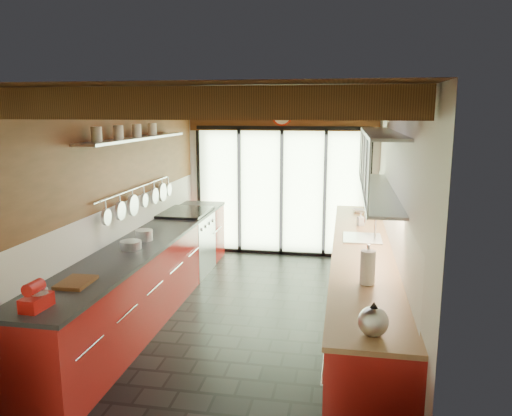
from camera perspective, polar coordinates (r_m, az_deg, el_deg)
name	(u,v)px	position (r m, az deg, el deg)	size (l,w,h in m)	color
ground	(252,316)	(6.13, -0.47, -12.27)	(5.50, 5.50, 0.00)	black
room_shell	(252,180)	(5.68, -0.50, 3.22)	(5.50, 5.50, 5.50)	silver
ceiling_beams	(257,108)	(6.00, 0.17, 11.38)	(3.14, 5.06, 4.90)	#593316
glass_door	(282,158)	(8.33, 2.96, 5.76)	(2.95, 0.10, 2.90)	#C6EAAD
left_counter	(150,274)	(6.31, -12.02, -7.35)	(0.68, 5.00, 0.92)	#A01915
range_stove	(187,243)	(7.61, -7.93, -3.94)	(0.66, 0.90, 0.97)	silver
right_counter	(361,286)	(5.88, 11.96, -8.75)	(0.68, 5.00, 0.92)	#A01915
sink_assembly	(363,235)	(6.12, 12.18, -3.08)	(0.45, 0.52, 0.43)	silver
upper_cabinets_right	(380,162)	(5.87, 13.96, 5.08)	(0.34, 3.00, 3.00)	silver
left_wall_fixtures	(140,164)	(6.38, -13.15, 4.98)	(0.28, 2.60, 0.96)	silver
stand_mixer	(37,297)	(4.27, -23.78, -9.34)	(0.16, 0.26, 0.23)	red
pot_large	(144,235)	(6.05, -12.66, -3.04)	(0.20, 0.20, 0.13)	silver
pot_small	(131,245)	(5.72, -14.13, -4.12)	(0.24, 0.24, 0.09)	silver
cutting_board	(76,282)	(4.74, -19.88, -7.99)	(0.26, 0.36, 0.03)	brown
kettle	(373,320)	(3.58, 13.26, -12.32)	(0.28, 0.29, 0.25)	silver
paper_towel	(368,268)	(4.53, 12.64, -6.68)	(0.16, 0.16, 0.36)	white
soap_bottle	(361,219)	(6.79, 11.87, -1.25)	(0.08, 0.08, 0.18)	silver
bowl	(359,211)	(7.67, 11.68, -0.32)	(0.20, 0.20, 0.05)	silver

